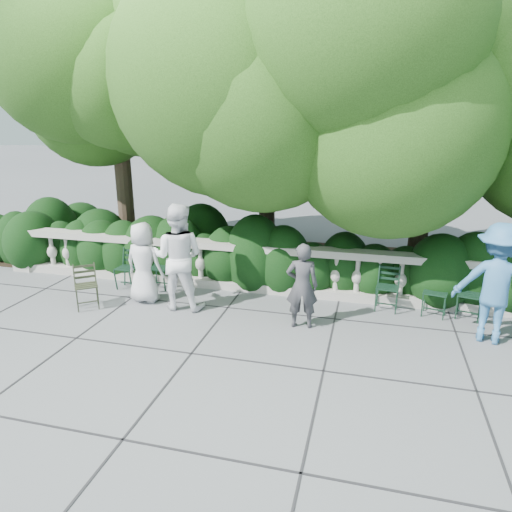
% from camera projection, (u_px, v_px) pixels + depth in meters
% --- Properties ---
extents(ground, '(90.00, 90.00, 0.00)m').
position_uv_depth(ground, '(241.00, 329.00, 7.72)').
color(ground, '#585B60').
rests_on(ground, ground).
extents(balustrade, '(12.00, 0.44, 1.00)m').
position_uv_depth(balustrade, '(266.00, 269.00, 9.25)').
color(balustrade, '#9E998E').
rests_on(balustrade, ground).
extents(shrub_hedge, '(15.00, 2.60, 1.70)m').
position_uv_depth(shrub_hedge, '(278.00, 273.00, 10.50)').
color(shrub_hedge, black).
rests_on(shrub_hedge, ground).
extents(tree_canopy, '(15.04, 6.52, 6.78)m').
position_uv_depth(tree_canopy, '(315.00, 91.00, 9.37)').
color(tree_canopy, '#3F3023').
rests_on(tree_canopy, ground).
extents(chair_b, '(0.46, 0.50, 0.84)m').
position_uv_depth(chair_b, '(125.00, 291.00, 9.44)').
color(chair_b, black).
rests_on(chair_b, ground).
extents(chair_c, '(0.45, 0.49, 0.84)m').
position_uv_depth(chair_c, '(158.00, 290.00, 9.45)').
color(chair_c, black).
rests_on(chair_c, ground).
extents(chair_d, '(0.53, 0.56, 0.84)m').
position_uv_depth(chair_d, '(432.00, 318.00, 8.13)').
color(chair_d, black).
rests_on(chair_d, ground).
extents(chair_e, '(0.48, 0.52, 0.84)m').
position_uv_depth(chair_e, '(385.00, 313.00, 8.36)').
color(chair_e, black).
rests_on(chair_e, ground).
extents(chair_f, '(0.55, 0.58, 0.84)m').
position_uv_depth(chair_f, '(466.00, 321.00, 8.01)').
color(chair_f, black).
rests_on(chair_f, ground).
extents(chair_weathered, '(0.64, 0.65, 0.84)m').
position_uv_depth(chair_weathered, '(89.00, 311.00, 8.45)').
color(chair_weathered, black).
rests_on(chair_weathered, ground).
extents(person_businessman, '(0.81, 0.58, 1.56)m').
position_uv_depth(person_businessman, '(144.00, 263.00, 8.69)').
color(person_businessman, silver).
rests_on(person_businessman, ground).
extents(person_woman_grey, '(0.58, 0.42, 1.48)m').
position_uv_depth(person_woman_grey, '(302.00, 286.00, 7.61)').
color(person_woman_grey, '#38383C').
rests_on(person_woman_grey, ground).
extents(person_casual_man, '(1.01, 0.81, 1.98)m').
position_uv_depth(person_casual_man, '(178.00, 257.00, 8.34)').
color(person_casual_man, white).
rests_on(person_casual_man, ground).
extents(person_older_blue, '(1.38, 1.01, 1.92)m').
position_uv_depth(person_older_blue, '(496.00, 284.00, 7.07)').
color(person_older_blue, teal).
rests_on(person_older_blue, ground).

